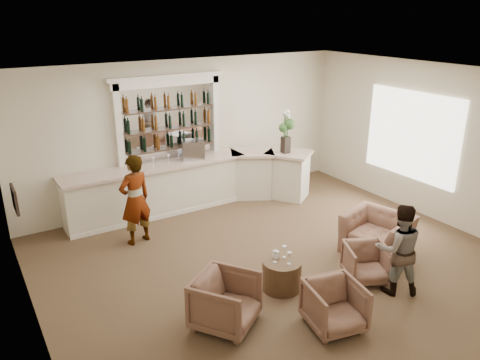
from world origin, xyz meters
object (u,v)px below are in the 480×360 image
guest (399,249)px  armchair_far (377,234)px  sommelier (135,200)px  armchair_right (366,263)px  flower_vase (286,129)px  cocktail_table (282,275)px  armchair_left (226,301)px  armchair_center (335,306)px  bar_counter (194,184)px  espresso_machine (193,150)px

guest → armchair_far: (0.75, 1.09, -0.39)m
sommelier → armchair_right: size_ratio=2.57×
armchair_far → flower_vase: 3.36m
armchair_far → flower_vase: bearing=161.0°
sommelier → cocktail_table: bearing=103.7°
armchair_far → armchair_left: bearing=-99.8°
guest → armchair_center: 1.53m
guest → flower_vase: bearing=-70.9°
flower_vase → sommelier: bearing=-174.8°
armchair_center → bar_counter: bearing=98.9°
cocktail_table → sommelier: 3.20m
bar_counter → armchair_center: 4.96m
cocktail_table → armchair_center: armchair_center is taller
bar_counter → espresso_machine: (0.06, 0.10, 0.78)m
armchair_center → armchair_right: armchair_center is taller
armchair_right → cocktail_table: bearing=-175.7°
armchair_left → armchair_center: armchair_left is taller
cocktail_table → armchair_left: size_ratio=0.74×
armchair_right → flower_vase: size_ratio=0.68×
armchair_left → armchair_right: bearing=-39.4°
guest → armchair_right: guest is taller
bar_counter → cocktail_table: bar_counter is taller
bar_counter → armchair_right: bearing=-75.9°
guest → armchair_center: size_ratio=1.98×
espresso_machine → flower_vase: 2.20m
armchair_right → flower_vase: flower_vase is taller
cocktail_table → guest: guest is taller
guest → armchair_left: size_ratio=1.76×
armchair_right → flower_vase: 4.06m
bar_counter → armchair_left: size_ratio=6.66×
bar_counter → sommelier: bearing=-150.7°
cocktail_table → guest: 1.89m
sommelier → guest: (2.92, -3.81, -0.13)m
cocktail_table → guest: (1.51, -1.02, 0.51)m
guest → espresso_machine: 5.04m
bar_counter → armchair_left: bar_counter is taller
sommelier → flower_vase: 3.92m
armchair_far → guest: bearing=-50.9°
guest → armchair_far: size_ratio=1.32×
sommelier → armchair_center: (1.46, -3.99, -0.54)m
bar_counter → flower_vase: 2.47m
armchair_center → espresso_machine: 5.15m
armchair_left → sommelier: bearing=58.0°
bar_counter → guest: (1.22, -4.77, 0.18)m
guest → armchair_left: bearing=17.2°
armchair_left → guest: bearing=-49.2°
guest → armchair_far: bearing=-93.3°
sommelier → espresso_machine: (1.77, 1.06, 0.46)m
bar_counter → armchair_far: 4.18m
cocktail_table → armchair_far: (2.25, 0.06, 0.12)m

